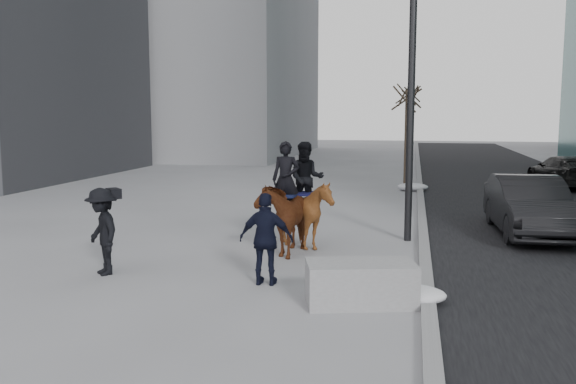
% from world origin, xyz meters
% --- Properties ---
extents(ground, '(120.00, 120.00, 0.00)m').
position_xyz_m(ground, '(0.00, 0.00, 0.00)').
color(ground, gray).
rests_on(ground, ground).
extents(road, '(8.00, 90.00, 0.01)m').
position_xyz_m(road, '(7.00, 10.00, 0.01)').
color(road, black).
rests_on(road, ground).
extents(curb, '(0.25, 90.00, 0.12)m').
position_xyz_m(curb, '(3.00, 10.00, 0.06)').
color(curb, gray).
rests_on(curb, ground).
extents(planter, '(2.00, 1.35, 0.73)m').
position_xyz_m(planter, '(1.87, -1.77, 0.36)').
color(planter, '#97979A').
rests_on(planter, ground).
extents(car_near, '(1.86, 4.80, 1.56)m').
position_xyz_m(car_near, '(5.74, 5.09, 0.78)').
color(car_near, black).
rests_on(car_near, ground).
extents(car_far, '(2.58, 4.99, 1.38)m').
position_xyz_m(car_far, '(9.14, 16.46, 0.69)').
color(car_far, black).
rests_on(car_far, ground).
extents(tree_near, '(1.20, 1.20, 4.61)m').
position_xyz_m(tree_near, '(2.40, 13.99, 2.31)').
color(tree_near, '#342A1F').
rests_on(tree_near, ground).
extents(tree_far, '(1.20, 1.20, 5.03)m').
position_xyz_m(tree_far, '(2.40, 19.47, 2.51)').
color(tree_far, '#352C1F').
rests_on(tree_far, ground).
extents(mounted_left, '(1.00, 2.04, 2.58)m').
position_xyz_m(mounted_left, '(-0.20, 1.78, 0.96)').
color(mounted_left, '#4A1E0E').
rests_on(mounted_left, ground).
extents(mounted_right, '(1.59, 1.72, 2.56)m').
position_xyz_m(mounted_right, '(0.20, 2.27, 1.03)').
color(mounted_right, '#4B2A0F').
rests_on(mounted_right, ground).
extents(feeder, '(1.04, 0.87, 1.75)m').
position_xyz_m(feeder, '(0.02, -0.92, 0.88)').
color(feeder, black).
rests_on(feeder, ground).
extents(camera_crew, '(1.27, 1.26, 1.75)m').
position_xyz_m(camera_crew, '(-3.38, -0.86, 0.89)').
color(camera_crew, black).
rests_on(camera_crew, ground).
extents(lamppost, '(0.25, 1.14, 9.09)m').
position_xyz_m(lamppost, '(2.60, 3.76, 4.99)').
color(lamppost, black).
rests_on(lamppost, ground).
extents(snow_piles, '(1.28, 16.15, 0.33)m').
position_xyz_m(snow_piles, '(2.70, 6.69, 0.16)').
color(snow_piles, silver).
rests_on(snow_piles, ground).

